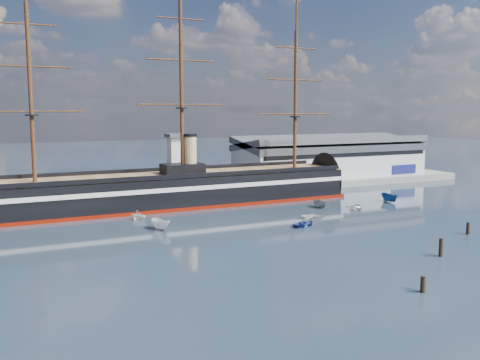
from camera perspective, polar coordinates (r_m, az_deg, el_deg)
name	(u,v)px	position (r m, az deg, el deg)	size (l,w,h in m)	color
ground	(214,220)	(114.58, -2.80, -4.28)	(600.00, 600.00, 0.00)	#18252F
quay	(197,193)	(151.13, -4.60, -1.40)	(180.00, 18.00, 2.00)	slate
warehouse	(330,157)	(176.31, 9.63, 2.41)	(63.00, 21.00, 11.60)	#B7BABC
quay_tower	(176,161)	(144.75, -6.80, 2.06)	(5.00, 5.00, 15.00)	silver
warship	(168,190)	(131.13, -7.66, -1.04)	(112.97, 17.23, 53.94)	black
motorboat_a	(161,230)	(106.20, -8.44, -5.30)	(6.83, 2.50, 2.73)	white
motorboat_b	(304,226)	(109.07, 6.89, -4.93)	(3.38, 1.35, 1.58)	navy
motorboat_c	(320,208)	(129.91, 8.50, -2.94)	(5.75, 2.11, 2.30)	slate
motorboat_d	(138,220)	(116.85, -10.80, -4.17)	(6.17, 2.67, 2.26)	white
motorboat_e	(313,219)	(116.72, 7.82, -4.12)	(3.16, 1.26, 1.48)	silver
motorboat_f	(390,202)	(141.52, 15.67, -2.28)	(6.94, 2.54, 2.77)	navy
motorboat_g	(356,209)	(129.52, 12.26, -3.06)	(3.56, 1.42, 1.66)	silver
piling_near_mid	(423,292)	(74.33, 18.89, -11.28)	(0.64, 0.64, 2.88)	black
piling_near_right	(440,257)	(92.39, 20.60, -7.66)	(0.64, 0.64, 3.73)	black
piling_far_right	(468,234)	(110.22, 23.11, -5.36)	(0.64, 0.64, 3.03)	black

